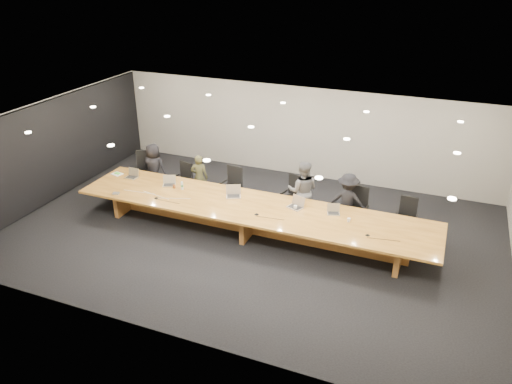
{
  "coord_description": "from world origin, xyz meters",
  "views": [
    {
      "loc": [
        4.17,
        -10.01,
        6.29
      ],
      "look_at": [
        0.0,
        0.3,
        1.0
      ],
      "focal_mm": 35.0,
      "sensor_mm": 36.0,
      "label": 1
    }
  ],
  "objects_px": {
    "chair_far_right": "(406,218)",
    "person_d": "(347,201)",
    "person_b": "(199,177)",
    "person_c": "(303,191)",
    "water_bottle": "(182,186)",
    "mic_center": "(257,214)",
    "laptop_c": "(233,192)",
    "paper_cup_far": "(349,220)",
    "mic_left": "(156,198)",
    "person_a": "(154,168)",
    "mic_right": "(368,235)",
    "chair_far_left": "(144,171)",
    "chair_right": "(356,208)",
    "laptop_d": "(295,203)",
    "chair_mid_right": "(293,197)",
    "chair_left": "(181,180)",
    "paper_cup_near": "(295,207)",
    "laptop_e": "(334,210)",
    "chair_mid_left": "(231,186)",
    "amber_mug": "(174,186)",
    "laptop_a": "(131,174)",
    "laptop_b": "(169,181)",
    "conference_table": "(251,214)",
    "av_box": "(116,193)"
  },
  "relations": [
    {
      "from": "chair_far_right",
      "to": "person_d",
      "type": "distance_m",
      "value": 1.47
    },
    {
      "from": "laptop_d",
      "to": "chair_mid_right",
      "type": "bearing_deg",
      "value": 132.55
    },
    {
      "from": "chair_left",
      "to": "person_a",
      "type": "relative_size",
      "value": 0.71
    },
    {
      "from": "paper_cup_far",
      "to": "person_b",
      "type": "bearing_deg",
      "value": 165.81
    },
    {
      "from": "chair_far_right",
      "to": "mic_left",
      "type": "bearing_deg",
      "value": -161.76
    },
    {
      "from": "person_a",
      "to": "mic_center",
      "type": "height_order",
      "value": "person_a"
    },
    {
      "from": "person_b",
      "to": "paper_cup_far",
      "type": "relative_size",
      "value": 14.37
    },
    {
      "from": "person_d",
      "to": "mic_right",
      "type": "height_order",
      "value": "person_d"
    },
    {
      "from": "chair_mid_right",
      "to": "laptop_e",
      "type": "distance_m",
      "value": 1.58
    },
    {
      "from": "water_bottle",
      "to": "chair_far_right",
      "type": "bearing_deg",
      "value": 10.75
    },
    {
      "from": "person_c",
      "to": "person_d",
      "type": "relative_size",
      "value": 1.1
    },
    {
      "from": "chair_far_left",
      "to": "mic_center",
      "type": "bearing_deg",
      "value": -38.21
    },
    {
      "from": "chair_right",
      "to": "paper_cup_far",
      "type": "bearing_deg",
      "value": -84.44
    },
    {
      "from": "chair_right",
      "to": "amber_mug",
      "type": "distance_m",
      "value": 4.74
    },
    {
      "from": "chair_right",
      "to": "person_d",
      "type": "height_order",
      "value": "person_d"
    },
    {
      "from": "mic_left",
      "to": "laptop_a",
      "type": "bearing_deg",
      "value": 147.48
    },
    {
      "from": "water_bottle",
      "to": "mic_center",
      "type": "relative_size",
      "value": 1.88
    },
    {
      "from": "chair_far_right",
      "to": "laptop_d",
      "type": "height_order",
      "value": "laptop_d"
    },
    {
      "from": "mic_center",
      "to": "chair_far_left",
      "type": "bearing_deg",
      "value": 159.76
    },
    {
      "from": "chair_far_left",
      "to": "paper_cup_near",
      "type": "relative_size",
      "value": 12.17
    },
    {
      "from": "person_d",
      "to": "laptop_d",
      "type": "height_order",
      "value": "person_d"
    },
    {
      "from": "laptop_e",
      "to": "chair_mid_left",
      "type": "bearing_deg",
      "value": 145.25
    },
    {
      "from": "laptop_b",
      "to": "av_box",
      "type": "xyz_separation_m",
      "value": [
        -1.0,
        -0.96,
        -0.12
      ]
    },
    {
      "from": "laptop_c",
      "to": "amber_mug",
      "type": "xyz_separation_m",
      "value": [
        -1.67,
        -0.1,
        -0.1
      ]
    },
    {
      "from": "person_c",
      "to": "laptop_c",
      "type": "height_order",
      "value": "person_c"
    },
    {
      "from": "laptop_e",
      "to": "laptop_c",
      "type": "bearing_deg",
      "value": 162.96
    },
    {
      "from": "paper_cup_far",
      "to": "mic_center",
      "type": "bearing_deg",
      "value": -167.57
    },
    {
      "from": "chair_left",
      "to": "paper_cup_near",
      "type": "relative_size",
      "value": 10.87
    },
    {
      "from": "laptop_c",
      "to": "mic_left",
      "type": "xyz_separation_m",
      "value": [
        -1.78,
        -0.8,
        -0.13
      ]
    },
    {
      "from": "conference_table",
      "to": "chair_right",
      "type": "distance_m",
      "value": 2.64
    },
    {
      "from": "chair_mid_left",
      "to": "chair_mid_right",
      "type": "relative_size",
      "value": 0.95
    },
    {
      "from": "chair_mid_right",
      "to": "chair_left",
      "type": "bearing_deg",
      "value": -168.62
    },
    {
      "from": "laptop_e",
      "to": "mic_right",
      "type": "height_order",
      "value": "laptop_e"
    },
    {
      "from": "amber_mug",
      "to": "mic_center",
      "type": "bearing_deg",
      "value": -12.36
    },
    {
      "from": "chair_mid_left",
      "to": "laptop_c",
      "type": "xyz_separation_m",
      "value": [
        0.52,
        -0.97,
        0.35
      ]
    },
    {
      "from": "amber_mug",
      "to": "water_bottle",
      "type": "bearing_deg",
      "value": 2.95
    },
    {
      "from": "paper_cup_near",
      "to": "mic_left",
      "type": "distance_m",
      "value": 3.52
    },
    {
      "from": "person_d",
      "to": "laptop_d",
      "type": "relative_size",
      "value": 4.07
    },
    {
      "from": "conference_table",
      "to": "mic_center",
      "type": "height_order",
      "value": "mic_center"
    },
    {
      "from": "person_b",
      "to": "person_c",
      "type": "distance_m",
      "value": 3.03
    },
    {
      "from": "laptop_a",
      "to": "laptop_c",
      "type": "distance_m",
      "value": 3.1
    },
    {
      "from": "chair_far_right",
      "to": "amber_mug",
      "type": "bearing_deg",
      "value": -167.96
    },
    {
      "from": "laptop_c",
      "to": "paper_cup_far",
      "type": "distance_m",
      "value": 3.01
    },
    {
      "from": "paper_cup_near",
      "to": "water_bottle",
      "type": "bearing_deg",
      "value": -179.4
    },
    {
      "from": "chair_far_left",
      "to": "laptop_d",
      "type": "distance_m",
      "value": 5.0
    },
    {
      "from": "chair_mid_right",
      "to": "laptop_b",
      "type": "xyz_separation_m",
      "value": [
        -3.16,
        -0.92,
        0.31
      ]
    },
    {
      "from": "chair_far_left",
      "to": "laptop_a",
      "type": "distance_m",
      "value": 0.91
    },
    {
      "from": "water_bottle",
      "to": "mic_center",
      "type": "distance_m",
      "value": 2.41
    },
    {
      "from": "person_d",
      "to": "chair_mid_right",
      "type": "bearing_deg",
      "value": -4.85
    },
    {
      "from": "chair_far_left",
      "to": "mic_right",
      "type": "distance_m",
      "value": 6.97
    }
  ]
}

